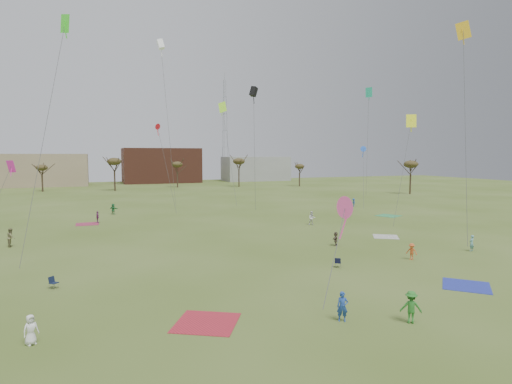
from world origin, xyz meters
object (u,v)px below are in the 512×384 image
object	(u,v)px
flyer_near_left	(31,330)
flyer_near_center	(411,307)
camp_chair_left	(54,285)
camp_chair_right	(339,205)
radio_tower	(225,130)
flyer_near_right	(342,307)
camp_chair_center	(338,264)

from	to	relation	value
flyer_near_left	flyer_near_center	size ratio (longest dim) A/B	0.83
camp_chair_left	camp_chair_right	world-z (taller)	same
flyer_near_center	radio_tower	size ratio (longest dim) A/B	0.05
flyer_near_left	camp_chair_left	xyz separation A→B (m)	(0.27, 9.65, -0.52)
flyer_near_left	flyer_near_right	world-z (taller)	flyer_near_right
camp_chair_center	camp_chair_left	bearing A→B (deg)	29.99
flyer_near_right	camp_chair_left	distance (m)	20.61
camp_chair_left	flyer_near_right	bearing A→B (deg)	-84.59
flyer_near_right	camp_chair_left	xyz separation A→B (m)	(-16.26, 12.65, -0.62)
flyer_near_right	radio_tower	xyz separation A→B (m)	(33.68, 136.91, 18.33)
flyer_near_right	radio_tower	distance (m)	142.17
camp_chair_right	radio_tower	xyz separation A→B (m)	(3.88, 88.36, 18.95)
camp_chair_left	flyer_near_left	bearing A→B (deg)	-138.31
camp_chair_center	camp_chair_right	distance (m)	44.91
flyer_near_right	radio_tower	world-z (taller)	radio_tower
flyer_near_left	camp_chair_right	bearing A→B (deg)	13.57
flyer_near_center	camp_chair_right	distance (m)	56.60
flyer_near_left	camp_chair_left	size ratio (longest dim) A/B	1.80
flyer_near_left	camp_chair_center	xyz separation A→B (m)	(22.63, 7.41, -0.52)
flyer_near_right	camp_chair_center	bearing A→B (deg)	88.03
camp_chair_left	radio_tower	world-z (taller)	radio_tower
flyer_near_left	radio_tower	bearing A→B (deg)	38.50
camp_chair_right	radio_tower	size ratio (longest dim) A/B	0.02
flyer_near_center	radio_tower	bearing A→B (deg)	-70.42
camp_chair_right	flyer_near_right	bearing A→B (deg)	-58.76
camp_chair_center	flyer_near_center	bearing A→B (deg)	113.77
flyer_near_right	camp_chair_left	size ratio (longest dim) A/B	2.01
flyer_near_center	camp_chair_right	world-z (taller)	flyer_near_center
camp_chair_left	radio_tower	xyz separation A→B (m)	(49.94, 124.26, 18.95)
camp_chair_center	camp_chair_right	size ratio (longest dim) A/B	1.00
flyer_near_center	camp_chair_left	bearing A→B (deg)	-3.87
camp_chair_center	flyer_near_right	bearing A→B (deg)	95.34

